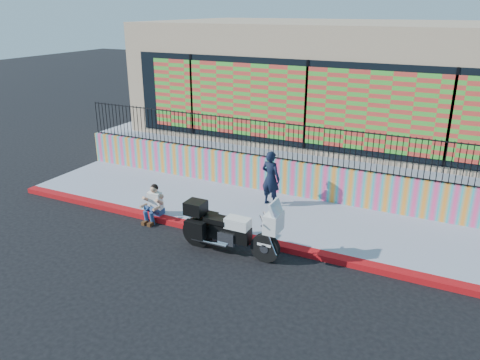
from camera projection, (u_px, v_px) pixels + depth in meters
The scene contains 10 objects.
ground at pixel (249, 242), 12.21m from camera, with size 90.00×90.00×0.00m, color black.
red_curb at pixel (249, 239), 12.19m from camera, with size 16.00×0.30×0.15m, color #A20B13.
sidewalk at pixel (274, 215), 13.58m from camera, with size 16.00×3.00×0.15m, color #888FA4.
mural_wall at pixel (293, 178), 14.70m from camera, with size 16.00×0.20×1.10m, color #FA4181.
metal_fence at pixel (295, 143), 14.30m from camera, with size 15.80×0.04×1.20m, color black, non-canonical shape.
elevated_platform at pixel (337, 141), 19.01m from camera, with size 16.00×10.00×1.25m, color #888FA4.
storefront_building at pixel (340, 77), 17.92m from camera, with size 14.00×8.06×4.00m.
police_motorcycle at pixel (229, 228), 11.46m from camera, with size 2.58×0.85×1.61m.
police_officer at pixel (271, 178), 13.86m from camera, with size 0.61×0.40×1.68m, color black.
seated_man at pixel (153, 207), 13.22m from camera, with size 0.54×0.71×1.06m.
Camera 1 is at (4.60, -9.87, 5.76)m, focal length 35.00 mm.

